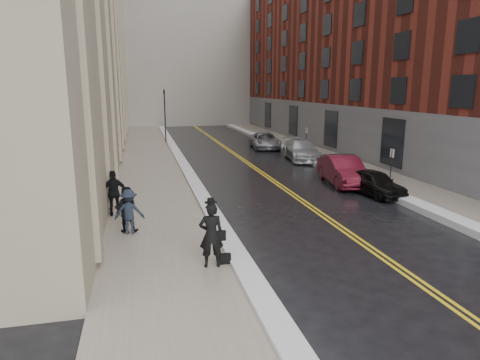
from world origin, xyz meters
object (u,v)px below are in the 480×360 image
car_silver_near (301,150)px  car_silver_far (265,141)px  pedestrian_main (211,235)px  car_maroon (343,170)px  pedestrian_a (126,209)px  car_black (375,183)px  pedestrian_b (129,212)px  pedestrian_c (114,193)px

car_silver_near → car_silver_far: bearing=106.0°
car_silver_near → pedestrian_main: pedestrian_main is taller
car_maroon → car_silver_near: 8.39m
car_silver_near → pedestrian_main: 20.70m
car_silver_near → pedestrian_a: size_ratio=3.04×
car_maroon → pedestrian_main: bearing=-126.3°
car_black → pedestrian_b: bearing=-170.2°
car_silver_near → pedestrian_b: size_ratio=3.15×
car_silver_near → car_silver_far: 6.57m
car_black → pedestrian_main: size_ratio=1.91×
car_black → car_silver_far: 17.47m
car_black → pedestrian_a: pedestrian_a is taller
pedestrian_a → pedestrian_b: size_ratio=1.04×
car_silver_far → pedestrian_main: bearing=-102.5°
car_silver_far → pedestrian_main: (-8.97, -24.68, 0.44)m
car_maroon → car_silver_near: size_ratio=0.94×
car_maroon → pedestrian_a: pedestrian_a is taller
car_silver_near → pedestrian_main: size_ratio=2.64×
car_maroon → car_silver_far: size_ratio=0.97×
pedestrian_main → pedestrian_b: pedestrian_main is taller
car_silver_near → pedestrian_c: pedestrian_c is taller
car_silver_far → pedestrian_main: pedestrian_main is taller
car_silver_near → pedestrian_c: 17.72m
car_silver_near → pedestrian_b: pedestrian_b is taller
pedestrian_main → pedestrian_b: bearing=-51.1°
pedestrian_main → pedestrian_a: bearing=-51.6°
car_maroon → pedestrian_c: (-12.25, -3.70, 0.30)m
pedestrian_b → pedestrian_a: bearing=-56.7°
car_silver_far → pedestrian_c: pedestrian_c is taller
pedestrian_c → pedestrian_a: bearing=95.6°
car_silver_near → pedestrian_main: (-9.91, -18.17, 0.38)m
pedestrian_main → car_maroon: bearing=-128.2°
pedestrian_main → pedestrian_a: 4.63m
car_black → pedestrian_a: (-12.18, -3.36, 0.37)m
car_maroon → pedestrian_b: 13.17m
car_silver_near → pedestrian_a: (-12.46, -14.32, 0.25)m
car_black → pedestrian_main: bearing=-150.1°
car_silver_near → pedestrian_c: (-12.99, -12.06, 0.34)m
car_maroon → pedestrian_c: pedestrian_c is taller
pedestrian_a → pedestrian_b: 0.28m
car_silver_far → pedestrian_c: size_ratio=2.65×
pedestrian_a → pedestrian_c: (-0.52, 2.26, 0.09)m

